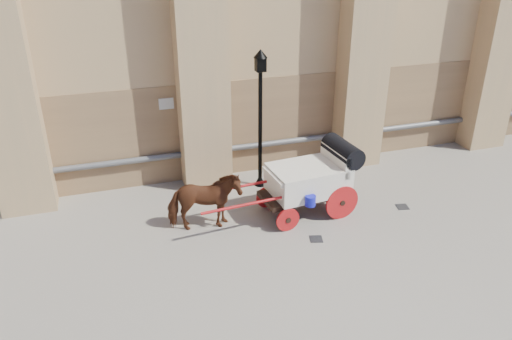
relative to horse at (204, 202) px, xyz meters
name	(u,v)px	position (x,y,z in m)	size (l,w,h in m)	color
ground	(278,239)	(1.61, -1.04, -0.78)	(90.00, 90.00, 0.00)	#6C645A
horse	(204,202)	(0.00, 0.00, 0.00)	(0.84, 1.85, 1.56)	brown
carriage	(313,177)	(2.98, 0.01, 0.26)	(4.50, 1.69, 1.94)	black
street_lamp	(260,116)	(2.11, 1.90, 1.41)	(0.38, 0.38, 4.10)	black
drain_grate_near	(316,239)	(2.53, -1.33, -0.77)	(0.32, 0.32, 0.01)	black
drain_grate_far	(402,207)	(5.48, -0.58, -0.77)	(0.32, 0.32, 0.01)	black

